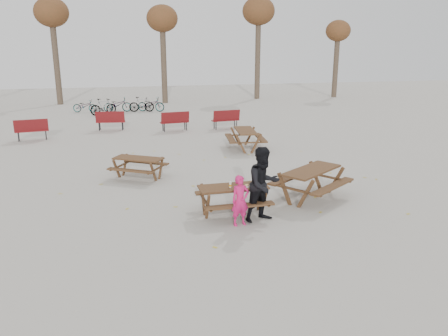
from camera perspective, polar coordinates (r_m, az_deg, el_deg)
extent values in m
plane|color=gray|center=(11.68, 1.19, -6.01)|extent=(80.00, 80.00, 0.00)
cube|color=#3D2016|center=(11.42, 1.21, -2.51)|extent=(1.80, 0.70, 0.05)
cube|color=#3D2016|center=(10.98, 2.02, -4.94)|extent=(1.80, 0.25, 0.05)
cube|color=#3D2016|center=(12.07, 0.46, -3.01)|extent=(1.80, 0.25, 0.05)
cylinder|color=#3D2016|center=(11.11, -2.15, -5.15)|extent=(0.08, 0.08, 0.73)
cylinder|color=#3D2016|center=(11.66, -2.76, -4.14)|extent=(0.08, 0.08, 0.73)
cylinder|color=#3D2016|center=(11.49, 5.21, -4.50)|extent=(0.08, 0.08, 0.73)
cylinder|color=#3D2016|center=(12.03, 4.28, -3.55)|extent=(0.08, 0.08, 0.73)
cube|color=white|center=(11.34, 3.03, -2.44)|extent=(0.18, 0.11, 0.03)
ellipsoid|color=tan|center=(11.33, 3.03, -2.23)|extent=(0.14, 0.06, 0.05)
cylinder|color=silver|center=(11.29, 0.84, -2.21)|extent=(0.06, 0.06, 0.15)
cylinder|color=orange|center=(11.29, 0.83, -2.29)|extent=(0.07, 0.07, 0.05)
cylinder|color=white|center=(11.26, 0.84, -1.79)|extent=(0.03, 0.03, 0.02)
imported|color=#C9195E|center=(10.77, 2.14, -4.29)|extent=(0.51, 0.38, 1.28)
imported|color=black|center=(10.98, 5.16, -2.16)|extent=(1.11, 0.97, 1.93)
imported|color=black|center=(31.28, -17.72, 7.72)|extent=(1.74, 1.05, 0.86)
imported|color=black|center=(29.76, -15.50, 7.73)|extent=(1.82, 1.19, 1.07)
imported|color=black|center=(30.91, -13.74, 8.03)|extent=(1.89, 0.75, 0.97)
imported|color=black|center=(30.60, -10.72, 8.17)|extent=(1.74, 0.73, 1.02)
imported|color=black|center=(30.69, -9.51, 8.21)|extent=(1.97, 1.29, 0.98)
cylinder|color=#382B21|center=(36.24, -21.05, 12.73)|extent=(0.44, 0.44, 6.30)
ellipsoid|color=brown|center=(36.30, -21.63, 18.40)|extent=(2.52, 2.52, 2.14)
cylinder|color=#382B21|center=(35.22, -7.87, 13.26)|extent=(0.44, 0.44, 5.95)
ellipsoid|color=brown|center=(35.26, -8.08, 18.78)|extent=(2.38, 2.38, 2.02)
cylinder|color=#382B21|center=(37.90, 4.42, 14.03)|extent=(0.44, 0.44, 6.65)
ellipsoid|color=brown|center=(37.99, 4.54, 19.77)|extent=(2.66, 2.66, 2.26)
cylinder|color=#382B21|center=(40.21, 14.38, 12.69)|extent=(0.44, 0.44, 5.25)
ellipsoid|color=brown|center=(40.20, 14.68, 16.96)|extent=(2.10, 2.10, 1.79)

